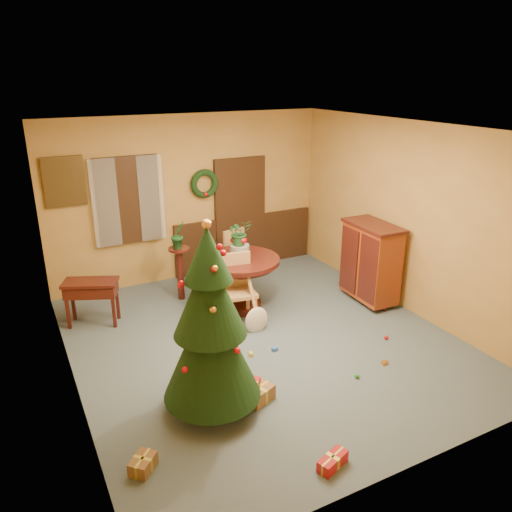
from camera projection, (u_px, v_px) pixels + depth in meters
room_envelope at (203, 216)px, 8.95m from camera, size 5.50×5.50×5.50m
dining_table at (240, 274)px, 7.76m from camera, size 1.24×1.24×0.85m
urn at (240, 252)px, 7.63m from camera, size 0.30×0.30×0.22m
centerpiece_plant at (239, 232)px, 7.53m from camera, size 0.36×0.31×0.40m
chair_near at (238, 286)px, 7.40m from camera, size 0.52×0.52×1.05m
chair_far at (230, 253)px, 8.78m from camera, size 0.53×0.53×1.01m
guitar at (256, 304)px, 7.13m from camera, size 0.45×0.60×0.83m
plant_stand at (180, 268)px, 8.11m from camera, size 0.35×0.35×0.89m
stand_plant at (178, 235)px, 7.92m from camera, size 0.30×0.27×0.44m
christmas_tree at (210, 325)px, 5.23m from camera, size 1.07×1.07×2.21m
writing_desk at (91, 292)px, 7.31m from camera, size 0.87×0.66×0.69m
sideboard at (371, 261)px, 7.99m from camera, size 0.58×1.05×1.32m
gift_a at (259, 394)px, 5.71m from camera, size 0.39×0.34×0.18m
gift_b at (248, 389)px, 5.74m from camera, size 0.33×0.33×0.24m
gift_c at (143, 464)px, 4.71m from camera, size 0.32×0.32×0.15m
gift_d at (333, 461)px, 4.76m from camera, size 0.36×0.24×0.12m
toy_a at (275, 349)px, 6.74m from camera, size 0.09×0.07×0.05m
toy_b at (357, 376)px, 6.14m from camera, size 0.06×0.06×0.06m
toy_c at (251, 354)px, 6.62m from camera, size 0.07×0.09×0.05m
toy_d at (386, 338)px, 7.02m from camera, size 0.06×0.06×0.06m
toy_e at (385, 363)px, 6.43m from camera, size 0.08×0.05×0.05m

